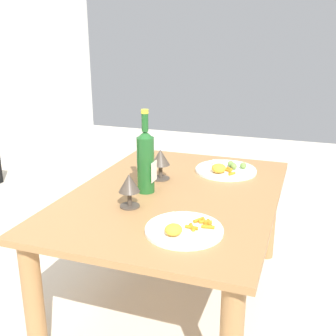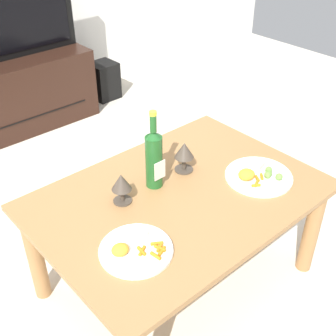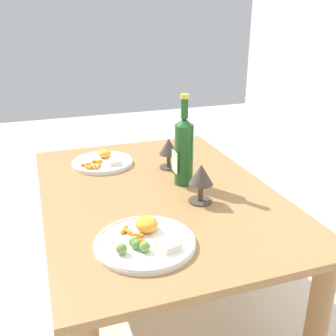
{
  "view_description": "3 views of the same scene",
  "coord_description": "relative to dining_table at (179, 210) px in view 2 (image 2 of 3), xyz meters",
  "views": [
    {
      "loc": [
        -1.51,
        -0.5,
        1.13
      ],
      "look_at": [
        -0.02,
        0.02,
        0.62
      ],
      "focal_mm": 44.11,
      "sensor_mm": 36.0,
      "label": 1
    },
    {
      "loc": [
        -0.97,
        -1.04,
        1.61
      ],
      "look_at": [
        -0.02,
        0.05,
        0.62
      ],
      "focal_mm": 47.02,
      "sensor_mm": 36.0,
      "label": 2
    },
    {
      "loc": [
        1.26,
        -0.39,
        1.13
      ],
      "look_at": [
        0.03,
        0.03,
        0.61
      ],
      "focal_mm": 42.37,
      "sensor_mm": 36.0,
      "label": 3
    }
  ],
  "objects": [
    {
      "name": "dinner_plate_right",
      "position": [
        0.33,
        -0.14,
        0.1
      ],
      "size": [
        0.29,
        0.29,
        0.05
      ],
      "color": "white",
      "rests_on": "dining_table"
    },
    {
      "name": "floor_speaker",
      "position": [
        0.89,
        1.89,
        -0.27
      ],
      "size": [
        0.21,
        0.21,
        0.3
      ],
      "primitive_type": "cube",
      "rotation": [
        0.0,
        0.0,
        0.02
      ],
      "color": "black",
      "rests_on": "ground_plane"
    },
    {
      "name": "goblet_right",
      "position": [
        0.13,
        0.11,
        0.18
      ],
      "size": [
        0.08,
        0.08,
        0.14
      ],
      "color": "#473D33",
      "rests_on": "dining_table"
    },
    {
      "name": "goblet_left",
      "position": [
        -0.2,
        0.11,
        0.17
      ],
      "size": [
        0.08,
        0.08,
        0.13
      ],
      "color": "#473D33",
      "rests_on": "dining_table"
    },
    {
      "name": "tv_stand",
      "position": [
        0.11,
        1.91,
        -0.17
      ],
      "size": [
        1.16,
        0.48,
        0.51
      ],
      "color": "black",
      "rests_on": "ground_plane"
    },
    {
      "name": "wine_bottle",
      "position": [
        -0.03,
        0.11,
        0.22
      ],
      "size": [
        0.07,
        0.07,
        0.34
      ],
      "color": "#1E5923",
      "rests_on": "dining_table"
    },
    {
      "name": "dinner_plate_left",
      "position": [
        -0.33,
        -0.14,
        0.1
      ],
      "size": [
        0.26,
        0.26,
        0.05
      ],
      "color": "white",
      "rests_on": "dining_table"
    },
    {
      "name": "ground_plane",
      "position": [
        0.0,
        0.0,
        -0.42
      ],
      "size": [
        6.4,
        6.4,
        0.0
      ],
      "primitive_type": "plane",
      "color": "beige"
    },
    {
      "name": "dining_table",
      "position": [
        0.0,
        0.0,
        0.0
      ],
      "size": [
        1.16,
        0.82,
        0.51
      ],
      "color": "#9E7042",
      "rests_on": "ground_plane"
    }
  ]
}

